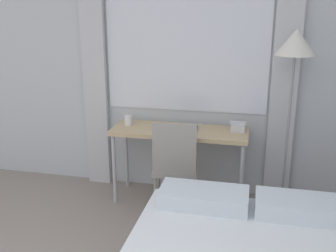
{
  "coord_description": "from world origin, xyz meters",
  "views": [
    {
      "loc": [
        0.9,
        -0.85,
        1.84
      ],
      "look_at": [
        0.21,
        2.23,
        0.88
      ],
      "focal_mm": 42.0,
      "sensor_mm": 36.0,
      "label": 1
    }
  ],
  "objects_px": {
    "standing_lamp": "(294,66)",
    "book": "(185,128)",
    "desk_chair": "(175,162)",
    "telephone": "(238,127)",
    "desk": "(180,136)",
    "mug": "(128,120)"
  },
  "relations": [
    {
      "from": "standing_lamp",
      "to": "mug",
      "type": "bearing_deg",
      "value": 176.76
    },
    {
      "from": "desk_chair",
      "to": "standing_lamp",
      "type": "xyz_separation_m",
      "value": [
        0.97,
        0.2,
        0.87
      ]
    },
    {
      "from": "desk_chair",
      "to": "telephone",
      "type": "height_order",
      "value": "desk_chair"
    },
    {
      "from": "telephone",
      "to": "mug",
      "type": "bearing_deg",
      "value": -177.59
    },
    {
      "from": "book",
      "to": "mug",
      "type": "bearing_deg",
      "value": 177.99
    },
    {
      "from": "desk",
      "to": "book",
      "type": "distance_m",
      "value": 0.1
    },
    {
      "from": "desk_chair",
      "to": "book",
      "type": "xyz_separation_m",
      "value": [
        0.04,
        0.27,
        0.25
      ]
    },
    {
      "from": "desk",
      "to": "telephone",
      "type": "height_order",
      "value": "telephone"
    },
    {
      "from": "standing_lamp",
      "to": "telephone",
      "type": "height_order",
      "value": "standing_lamp"
    },
    {
      "from": "desk",
      "to": "telephone",
      "type": "distance_m",
      "value": 0.55
    },
    {
      "from": "desk",
      "to": "mug",
      "type": "relative_size",
      "value": 13.6
    },
    {
      "from": "telephone",
      "to": "book",
      "type": "relative_size",
      "value": 0.67
    },
    {
      "from": "desk",
      "to": "telephone",
      "type": "relative_size",
      "value": 8.17
    },
    {
      "from": "telephone",
      "to": "book",
      "type": "bearing_deg",
      "value": -172.45
    },
    {
      "from": "mug",
      "to": "standing_lamp",
      "type": "bearing_deg",
      "value": -3.24
    },
    {
      "from": "telephone",
      "to": "book",
      "type": "xyz_separation_m",
      "value": [
        -0.49,
        -0.06,
        -0.02
      ]
    },
    {
      "from": "standing_lamp",
      "to": "book",
      "type": "relative_size",
      "value": 7.09
    },
    {
      "from": "telephone",
      "to": "standing_lamp",
      "type": "bearing_deg",
      "value": -16.53
    },
    {
      "from": "desk_chair",
      "to": "telephone",
      "type": "distance_m",
      "value": 0.69
    },
    {
      "from": "standing_lamp",
      "to": "book",
      "type": "xyz_separation_m",
      "value": [
        -0.93,
        0.06,
        -0.62
      ]
    },
    {
      "from": "desk_chair",
      "to": "standing_lamp",
      "type": "bearing_deg",
      "value": 2.88
    },
    {
      "from": "desk",
      "to": "book",
      "type": "height_order",
      "value": "book"
    }
  ]
}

